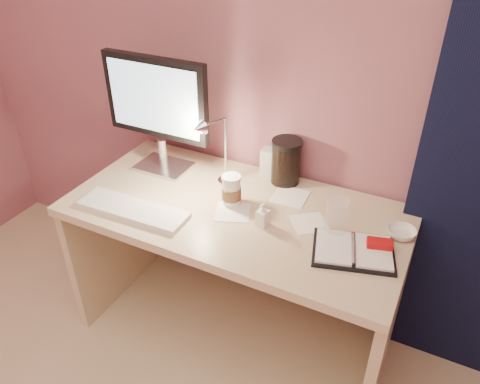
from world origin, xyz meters
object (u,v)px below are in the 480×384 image
at_px(monitor, 158,105).
at_px(bowl, 401,233).
at_px(product_box, 271,162).
at_px(keyboard, 133,209).
at_px(clear_cup, 336,217).
at_px(dark_jar, 286,164).
at_px(coffee_cup, 231,191).
at_px(lotion_bottle, 263,214).
at_px(planner, 356,250).
at_px(desk, 243,240).
at_px(desk_lamp, 223,149).

bearing_deg(monitor, bowl, -1.63).
height_order(monitor, product_box, monitor).
height_order(keyboard, clear_cup, clear_cup).
distance_m(dark_jar, product_box, 0.09).
xyz_separation_m(clear_cup, bowl, (0.23, 0.09, -0.06)).
xyz_separation_m(coffee_cup, lotion_bottle, (0.18, -0.08, -0.01)).
bearing_deg(planner, lotion_bottle, 164.20).
xyz_separation_m(planner, dark_jar, (-0.41, 0.34, 0.08)).
bearing_deg(desk, lotion_bottle, -41.71).
bearing_deg(lotion_bottle, keyboard, -163.12).
relative_size(planner, coffee_cup, 2.56).
bearing_deg(product_box, planner, -42.48).
height_order(bowl, desk_lamp, desk_lamp).
height_order(keyboard, bowl, bowl).
bearing_deg(planner, bowl, 36.25).
xyz_separation_m(keyboard, planner, (0.88, 0.15, 0.00)).
xyz_separation_m(product_box, desk_lamp, (-0.12, -0.23, 0.15)).
distance_m(bowl, desk_lamp, 0.77).
xyz_separation_m(coffee_cup, bowl, (0.68, 0.09, -0.04)).
bearing_deg(clear_cup, keyboard, -163.38).
xyz_separation_m(monitor, dark_jar, (0.55, 0.15, -0.23)).
distance_m(monitor, coffee_cup, 0.51).
height_order(desk, coffee_cup, coffee_cup).
bearing_deg(lotion_bottle, product_box, 108.70).
bearing_deg(bowl, desk_lamp, -177.93).
xyz_separation_m(lotion_bottle, product_box, (-0.13, 0.37, 0.01)).
bearing_deg(planner, keyboard, 174.22).
bearing_deg(coffee_cup, product_box, 80.18).
relative_size(desk, keyboard, 2.97).
distance_m(planner, desk_lamp, 0.66).
bearing_deg(dark_jar, desk, -115.96).
bearing_deg(keyboard, lotion_bottle, 15.07).
distance_m(desk, planner, 0.58).
distance_m(coffee_cup, product_box, 0.30).
bearing_deg(planner, desk, 150.10).
bearing_deg(clear_cup, desk, 172.78).
height_order(coffee_cup, product_box, coffee_cup).
bearing_deg(lotion_bottle, clear_cup, 16.12).
relative_size(lotion_bottle, desk_lamp, 0.29).
bearing_deg(planner, product_box, 127.37).
distance_m(keyboard, planner, 0.89).
bearing_deg(keyboard, desk_lamp, 46.02).
xyz_separation_m(desk, clear_cup, (0.41, -0.05, 0.30)).
xyz_separation_m(desk, product_box, (0.02, 0.24, 0.29)).
relative_size(desk, dark_jar, 7.66).
xyz_separation_m(planner, coffee_cup, (-0.55, 0.08, 0.05)).
bearing_deg(desk_lamp, planner, 9.45).
bearing_deg(clear_cup, planner, -37.40).
bearing_deg(desk, product_box, 85.35).
xyz_separation_m(monitor, coffee_cup, (0.42, -0.12, -0.26)).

